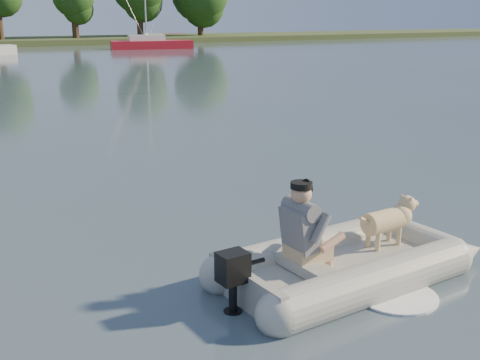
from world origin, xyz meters
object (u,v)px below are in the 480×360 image
man (302,226)px  sailboat (151,44)px  dog (384,225)px  dinghy (350,230)px

man → sailboat: 50.83m
sailboat → man: bearing=-96.4°
sailboat → dog: bearing=-94.9°
dinghy → dog: 0.69m
dinghy → dog: (0.67, 0.12, -0.08)m
man → dog: 1.45m
dinghy → man: 0.76m
dinghy → man: man is taller
dinghy → sailboat: 50.59m
man → dog: size_ratio=1.16×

